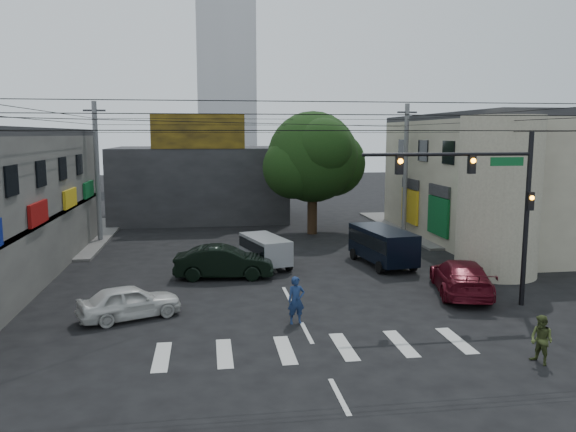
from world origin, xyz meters
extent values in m
plane|color=black|center=(0.00, 0.00, 0.00)|extent=(160.00, 160.00, 0.00)
cube|color=#514F4C|center=(18.00, 18.00, 0.07)|extent=(16.00, 16.00, 0.15)
cube|color=gray|center=(18.00, 13.00, 4.00)|extent=(14.00, 18.00, 8.00)
cylinder|color=gray|center=(11.00, 4.00, 4.00)|extent=(4.00, 4.00, 8.00)
cube|color=#232326|center=(-4.00, 26.00, 3.00)|extent=(14.00, 10.00, 6.00)
cube|color=olive|center=(-4.00, 21.10, 7.30)|extent=(7.00, 0.30, 2.60)
cube|color=silver|center=(0.00, 70.00, 22.00)|extent=(9.00, 9.00, 44.00)
cylinder|color=black|center=(4.00, 17.00, 2.20)|extent=(0.70, 0.70, 4.40)
sphere|color=black|center=(4.00, 17.00, 5.50)|extent=(6.40, 6.40, 6.40)
cylinder|color=black|center=(9.50, -1.00, 3.60)|extent=(0.20, 0.20, 7.20)
cylinder|color=black|center=(6.00, -1.00, 6.30)|extent=(7.00, 0.14, 0.14)
cube|color=black|center=(7.00, -1.00, 5.90)|extent=(0.28, 0.22, 0.75)
cube|color=black|center=(4.00, -1.00, 5.90)|extent=(0.28, 0.22, 0.75)
sphere|color=orange|center=(7.00, -1.14, 6.05)|extent=(0.20, 0.20, 0.20)
sphere|color=orange|center=(4.00, -1.14, 6.05)|extent=(0.20, 0.20, 0.20)
cube|color=#0B5324|center=(8.50, -1.00, 6.00)|extent=(1.40, 0.06, 0.35)
cylinder|color=#59595B|center=(-10.50, 16.00, 4.60)|extent=(0.32, 0.32, 9.20)
cylinder|color=#59595B|center=(10.50, 16.00, 4.60)|extent=(0.32, 0.32, 9.20)
imported|color=black|center=(-2.68, 5.32, 0.80)|extent=(2.50, 5.14, 1.60)
imported|color=silver|center=(-6.50, -0.39, 0.66)|extent=(4.30, 4.99, 1.32)
imported|color=#510B17|center=(7.70, 0.94, 0.77)|extent=(4.74, 6.37, 1.55)
imported|color=navy|center=(-0.21, -1.92, 0.90)|extent=(0.75, 0.58, 1.80)
imported|color=#3C4720|center=(6.71, -6.75, 0.77)|extent=(1.13, 1.07, 1.55)
camera|label=1|loc=(-3.47, -22.06, 7.08)|focal=35.00mm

